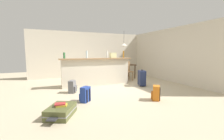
{
  "coord_description": "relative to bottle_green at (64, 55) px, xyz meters",
  "views": [
    {
      "loc": [
        -2.26,
        -5.32,
        1.36
      ],
      "look_at": [
        0.14,
        0.32,
        0.64
      ],
      "focal_mm": 23.8,
      "sensor_mm": 36.0,
      "label": 1
    }
  ],
  "objects": [
    {
      "name": "pendant_lamp",
      "position": [
        3.17,
        1.24,
        0.54
      ],
      "size": [
        0.34,
        0.34,
        0.82
      ],
      "color": "black"
    },
    {
      "name": "grocery_bag",
      "position": [
        1.98,
        -0.05,
        -0.0
      ],
      "size": [
        0.26,
        0.18,
        0.22
      ],
      "primitive_type": "cube",
      "color": "beige",
      "rests_on": "bar_countertop"
    },
    {
      "name": "suitcase_upright_navy",
      "position": [
        2.95,
        -0.8,
        -0.93
      ],
      "size": [
        0.37,
        0.49,
        0.67
      ],
      "color": "#1E284C",
      "rests_on": "ground_plane"
    },
    {
      "name": "partition_half_wall",
      "position": [
        1.27,
        -0.03,
        -0.71
      ],
      "size": [
        2.8,
        0.2,
        1.09
      ],
      "primitive_type": "cube",
      "color": "beige",
      "rests_on": "ground_plane"
    },
    {
      "name": "backpack_grey",
      "position": [
        0.16,
        -0.77,
        -1.05
      ],
      "size": [
        0.32,
        0.33,
        0.42
      ],
      "color": "slate",
      "rests_on": "ground_plane"
    },
    {
      "name": "bar_countertop",
      "position": [
        1.27,
        -0.03,
        -0.14
      ],
      "size": [
        2.96,
        0.4,
        0.05
      ],
      "primitive_type": "cube",
      "color": "#93704C",
      "rests_on": "partition_half_wall"
    },
    {
      "name": "bottle_amber",
      "position": [
        2.53,
        0.06,
        0.03
      ],
      "size": [
        0.06,
        0.06,
        0.3
      ],
      "primitive_type": "cylinder",
      "color": "#9E661E",
      "rests_on": "bar_countertop"
    },
    {
      "name": "dining_chair_far_side",
      "position": [
        3.11,
        1.68,
        -0.74
      ],
      "size": [
        0.48,
        0.48,
        0.93
      ],
      "color": "#9E754C",
      "rests_on": "ground_plane"
    },
    {
      "name": "ground_plane",
      "position": [
        1.72,
        -0.53,
        -1.28
      ],
      "size": [
        13.0,
        13.0,
        0.05
      ],
      "primitive_type": "cube",
      "color": "#BCAD8E"
    },
    {
      "name": "book_stack",
      "position": [
        -0.34,
        -2.59,
        -1.0
      ],
      "size": [
        0.27,
        0.21,
        0.06
      ],
      "color": "gold",
      "rests_on": "suitcase_flat_olive"
    },
    {
      "name": "dining_chair_near_partition",
      "position": [
        3.02,
        0.56,
        -0.74
      ],
      "size": [
        0.43,
        0.43,
        0.93
      ],
      "color": "#9E754C",
      "rests_on": "ground_plane"
    },
    {
      "name": "dining_table",
      "position": [
        3.12,
        1.15,
        -0.61
      ],
      "size": [
        1.1,
        0.8,
        0.74
      ],
      "color": "#4C331E",
      "rests_on": "ground_plane"
    },
    {
      "name": "bottle_clear",
      "position": [
        0.83,
        -0.12,
        0.03
      ],
      "size": [
        0.07,
        0.07,
        0.3
      ],
      "primitive_type": "cylinder",
      "color": "silver",
      "rests_on": "bar_countertop"
    },
    {
      "name": "wall_right",
      "position": [
        4.77,
        -0.23,
        -0.01
      ],
      "size": [
        0.1,
        6.0,
        2.5
      ],
      "primitive_type": "cube",
      "color": "beige",
      "rests_on": "ground_plane"
    },
    {
      "name": "wall_back",
      "position": [
        1.72,
        2.52,
        -0.01
      ],
      "size": [
        6.6,
        0.1,
        2.5
      ],
      "primitive_type": "cube",
      "color": "beige",
      "rests_on": "ground_plane"
    },
    {
      "name": "bottle_white",
      "position": [
        1.71,
        -0.05,
        0.03
      ],
      "size": [
        0.06,
        0.06,
        0.29
      ],
      "primitive_type": "cylinder",
      "color": "silver",
      "rests_on": "bar_countertop"
    },
    {
      "name": "backpack_blue",
      "position": [
        0.35,
        -1.86,
        -1.05
      ],
      "size": [
        0.34,
        0.34,
        0.42
      ],
      "color": "#233D93",
      "rests_on": "ground_plane"
    },
    {
      "name": "backpack_orange",
      "position": [
        2.25,
        -2.52,
        -1.05
      ],
      "size": [
        0.34,
        0.34,
        0.42
      ],
      "color": "orange",
      "rests_on": "ground_plane"
    },
    {
      "name": "bottle_green",
      "position": [
        0.0,
        0.0,
        0.0
      ],
      "size": [
        0.07,
        0.07,
        0.23
      ],
      "primitive_type": "cylinder",
      "color": "#2D6B38",
      "rests_on": "bar_countertop"
    },
    {
      "name": "suitcase_flat_olive",
      "position": [
        -0.35,
        -2.59,
        -1.15
      ],
      "size": [
        0.76,
        0.89,
        0.22
      ],
      "color": "#51562D",
      "rests_on": "ground_plane"
    }
  ]
}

